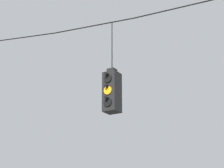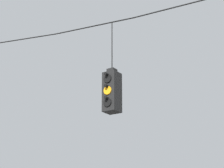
{
  "view_description": "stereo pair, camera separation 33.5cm",
  "coord_description": "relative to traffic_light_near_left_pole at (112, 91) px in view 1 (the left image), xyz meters",
  "views": [
    {
      "loc": [
        0.73,
        -8.65,
        1.88
      ],
      "look_at": [
        -4.26,
        -0.46,
        5.2
      ],
      "focal_mm": 70.0,
      "sensor_mm": 36.0,
      "label": 1
    },
    {
      "loc": [
        1.01,
        -8.47,
        1.88
      ],
      "look_at": [
        -4.26,
        -0.46,
        5.2
      ],
      "focal_mm": 70.0,
      "sensor_mm": 36.0,
      "label": 2
    }
  ],
  "objects": [
    {
      "name": "traffic_light_near_left_pole",
      "position": [
        0.0,
        0.0,
        0.0
      ],
      "size": [
        0.34,
        0.58,
        2.27
      ],
      "color": "black"
    }
  ]
}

